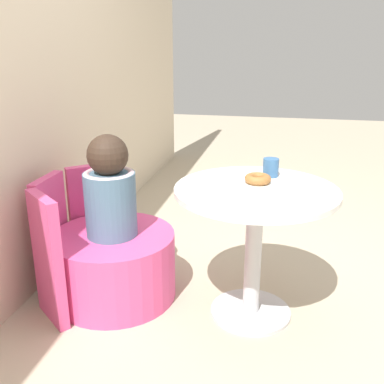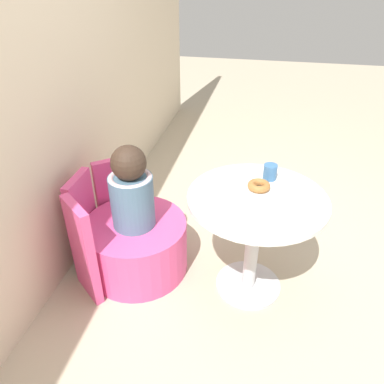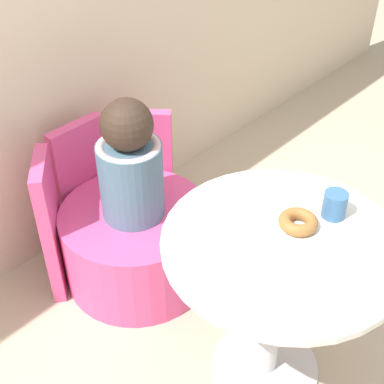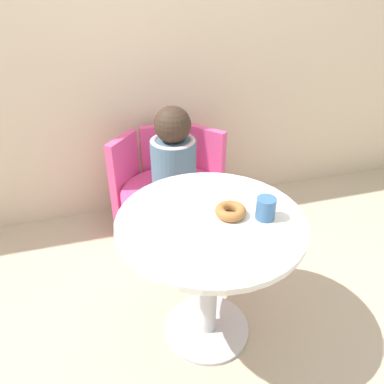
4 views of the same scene
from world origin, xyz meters
The scene contains 9 objects.
ground_plane centered at (0.00, 0.00, 0.00)m, with size 12.00×12.00×0.00m, color #B7A88E.
back_wall centered at (0.00, 1.13, 1.20)m, with size 6.00×0.06×2.40m.
round_table centered at (0.00, -0.04, 0.49)m, with size 0.74×0.74×0.65m.
tub_chair centered at (0.02, 0.67, 0.17)m, with size 0.63×0.63×0.35m.
booth_backrest centered at (0.02, 0.92, 0.31)m, with size 0.73×0.26×0.63m.
child_figure centered at (0.02, 0.67, 0.58)m, with size 0.25×0.25×0.51m.
donut centered at (0.08, -0.04, 0.67)m, with size 0.12×0.12×0.04m.
cup centered at (0.20, -0.10, 0.69)m, with size 0.08×0.08×0.09m.
paper_napkin centered at (0.05, -0.19, 0.65)m, with size 0.12×0.12×0.01m.
Camera 1 is at (-1.93, -0.16, 1.28)m, focal length 42.00 mm.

